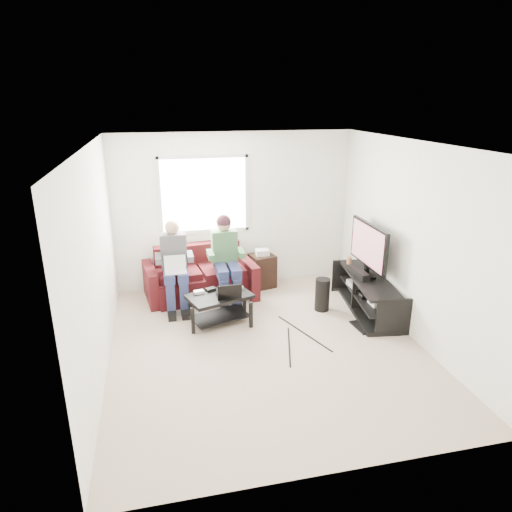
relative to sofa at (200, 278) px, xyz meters
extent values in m
plane|color=#C6AE9A|center=(0.67, -1.82, -0.31)|extent=(4.50, 4.50, 0.00)
plane|color=white|center=(0.67, -1.82, 2.29)|extent=(4.50, 4.50, 0.00)
plane|color=white|center=(0.67, 0.43, 0.99)|extent=(4.50, 0.00, 4.50)
plane|color=white|center=(0.67, -4.07, 0.99)|extent=(4.50, 0.00, 4.50)
plane|color=white|center=(-1.33, -1.82, 0.99)|extent=(0.00, 4.50, 4.50)
plane|color=white|center=(2.67, -1.82, 0.99)|extent=(0.00, 4.50, 4.50)
cube|color=white|center=(0.17, 0.42, 1.29)|extent=(1.40, 0.01, 1.20)
cube|color=silver|center=(0.17, 0.41, 1.29)|extent=(1.48, 0.04, 1.28)
cube|color=#491217|center=(0.00, -0.05, -0.10)|extent=(1.51, 0.94, 0.40)
cube|color=#491217|center=(0.00, 0.28, 0.30)|extent=(1.44, 0.38, 0.41)
cube|color=#491217|center=(-0.79, -0.05, -0.02)|extent=(0.26, 0.88, 0.58)
cube|color=#491217|center=(0.79, -0.05, -0.02)|extent=(0.26, 0.88, 0.58)
cube|color=#491217|center=(-0.35, -0.07, 0.15)|extent=(0.75, 0.72, 0.10)
cube|color=#491217|center=(0.35, -0.07, 0.15)|extent=(0.75, 0.72, 0.10)
cube|color=navy|center=(-0.50, -0.46, 0.27)|extent=(0.16, 0.45, 0.14)
cube|color=navy|center=(-0.30, -0.46, 0.27)|extent=(0.16, 0.45, 0.14)
cube|color=navy|center=(-0.50, -0.65, -0.05)|extent=(0.13, 0.13, 0.50)
cube|color=navy|center=(-0.30, -0.65, -0.05)|extent=(0.13, 0.13, 0.50)
cube|color=#505055|center=(-0.40, -0.14, 0.55)|extent=(0.40, 0.22, 0.55)
sphere|color=tan|center=(-0.40, -0.12, 0.92)|extent=(0.22, 0.22, 0.22)
cube|color=navy|center=(0.30, -0.46, 0.27)|extent=(0.16, 0.45, 0.14)
cube|color=navy|center=(0.50, -0.46, 0.27)|extent=(0.16, 0.45, 0.14)
cube|color=navy|center=(0.30, -0.65, -0.05)|extent=(0.13, 0.13, 0.50)
cube|color=navy|center=(0.50, -0.65, -0.05)|extent=(0.13, 0.13, 0.50)
cube|color=#4E5150|center=(0.40, -0.14, 0.55)|extent=(0.40, 0.22, 0.55)
sphere|color=tan|center=(0.40, -0.12, 0.92)|extent=(0.22, 0.22, 0.22)
sphere|color=#321920|center=(0.40, -0.12, 0.96)|extent=(0.23, 0.23, 0.23)
cube|color=black|center=(0.18, -1.04, 0.11)|extent=(1.00, 0.79, 0.05)
cube|color=black|center=(0.18, -1.04, -0.21)|extent=(0.90, 0.68, 0.02)
cube|color=black|center=(-0.23, -1.28, -0.11)|extent=(0.05, 0.05, 0.39)
cube|color=black|center=(0.59, -1.28, -0.11)|extent=(0.05, 0.05, 0.39)
cube|color=black|center=(-0.23, -0.80, -0.11)|extent=(0.05, 0.05, 0.39)
cube|color=black|center=(0.59, -0.80, -0.11)|extent=(0.05, 0.05, 0.39)
cube|color=silver|center=(-0.10, -0.92, 0.15)|extent=(0.15, 0.12, 0.04)
cube|color=black|center=(0.08, -0.86, 0.15)|extent=(0.16, 0.13, 0.04)
cube|color=gray|center=(0.48, -0.89, 0.15)|extent=(0.16, 0.14, 0.04)
cube|color=black|center=(2.44, -1.14, 0.22)|extent=(0.71, 1.69, 0.04)
cube|color=black|center=(2.44, -1.14, -0.03)|extent=(0.67, 1.63, 0.03)
cube|color=black|center=(2.44, -1.14, -0.28)|extent=(0.71, 1.69, 0.06)
cube|color=black|center=(2.44, -1.94, -0.03)|extent=(0.49, 0.11, 0.55)
cube|color=black|center=(2.44, -0.34, -0.03)|extent=(0.49, 0.11, 0.55)
cube|color=black|center=(2.44, -1.04, 0.26)|extent=(0.12, 0.40, 0.04)
cube|color=black|center=(2.44, -1.04, 0.34)|extent=(0.06, 0.06, 0.12)
cube|color=black|center=(2.44, -1.04, 0.73)|extent=(0.05, 1.10, 0.65)
cube|color=#ED377D|center=(2.41, -1.04, 0.73)|extent=(0.01, 1.01, 0.58)
cube|color=black|center=(2.32, -1.04, 0.29)|extent=(0.12, 0.50, 0.10)
cylinder|color=#A87048|center=(2.39, -0.51, 0.30)|extent=(0.08, 0.08, 0.12)
cube|color=silver|center=(2.44, -1.54, 0.01)|extent=(0.30, 0.22, 0.06)
cube|color=gray|center=(2.44, -0.84, 0.02)|extent=(0.34, 0.26, 0.08)
cube|color=black|center=(2.44, -1.19, 0.02)|extent=(0.38, 0.30, 0.07)
cylinder|color=black|center=(1.77, -0.96, -0.05)|extent=(0.22, 0.22, 0.51)
cube|color=black|center=(2.10, -1.65, -0.29)|extent=(0.17, 0.41, 0.02)
cube|color=black|center=(1.09, 0.16, -0.02)|extent=(0.38, 0.38, 0.57)
cube|color=silver|center=(1.09, 0.16, 0.31)|extent=(0.22, 0.18, 0.10)
camera|label=1|loc=(-0.62, -6.98, 2.79)|focal=32.00mm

